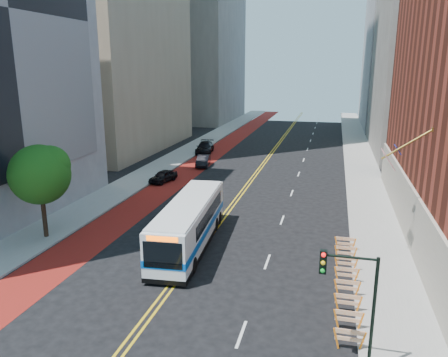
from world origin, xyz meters
TOP-DOWN VIEW (x-y plane):
  - ground at (0.00, 0.00)m, footprint 160.00×160.00m
  - sidewalk_left at (-12.00, 30.00)m, footprint 4.00×140.00m
  - sidewalk_right at (12.00, 30.00)m, footprint 4.00×140.00m
  - bus_lane_paint at (-8.10, 30.00)m, footprint 3.60×140.00m
  - center_line_inner at (-0.18, 30.00)m, footprint 0.14×140.00m
  - center_line_outer at (0.18, 30.00)m, footprint 0.14×140.00m
  - lane_dashes at (4.80, 38.00)m, footprint 0.14×98.20m
  - construction_barriers at (9.60, 3.42)m, footprint 1.42×10.91m
  - street_tree at (-11.24, 6.04)m, footprint 4.20×4.20m
  - traffic_signal at (9.41, -3.51)m, footprint 2.21×0.34m
  - transit_bus at (-0.78, 7.22)m, footprint 3.48×12.01m
  - car_a at (-9.01, 22.83)m, footprint 2.41×4.01m
  - car_b at (-7.06, 31.22)m, footprint 2.12×4.33m
  - car_c at (-9.30, 39.46)m, footprint 2.95×5.66m

SIDE VIEW (x-z plane):
  - ground at x=0.00m, z-range 0.00..0.00m
  - center_line_inner at x=-0.18m, z-range 0.00..0.01m
  - center_line_outer at x=0.18m, z-range 0.00..0.01m
  - bus_lane_paint at x=-8.10m, z-range 0.00..0.01m
  - lane_dashes at x=4.80m, z-range 0.00..0.01m
  - sidewalk_left at x=-12.00m, z-range 0.00..0.15m
  - sidewalk_right at x=12.00m, z-range 0.00..0.15m
  - car_a at x=-9.01m, z-range 0.00..1.28m
  - construction_barriers at x=9.60m, z-range 0.17..1.18m
  - car_b at x=-7.06m, z-range 0.00..1.37m
  - car_c at x=-9.30m, z-range 0.00..1.57m
  - transit_bus at x=-0.78m, z-range 0.07..3.33m
  - traffic_signal at x=9.41m, z-range 1.18..6.26m
  - street_tree at x=-11.24m, z-range 1.56..8.26m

